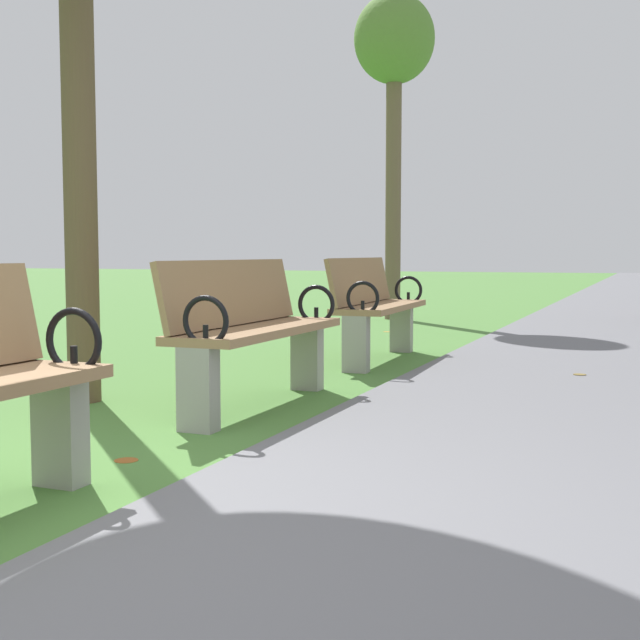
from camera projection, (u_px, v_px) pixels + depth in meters
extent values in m
plane|color=#4C7F38|center=(30.00, 557.00, 2.62)|extent=(80.00, 80.00, 0.00)
cube|color=slate|center=(636.00, 295.00, 18.78)|extent=(2.63, 44.00, 0.02)
cube|color=#99968E|center=(60.00, 431.00, 3.42)|extent=(0.20, 0.12, 0.45)
torus|color=black|center=(74.00, 341.00, 3.38)|extent=(0.27, 0.03, 0.27)
cylinder|color=black|center=(74.00, 361.00, 3.39)|extent=(0.03, 0.03, 0.12)
cube|color=#93704C|center=(260.00, 330.00, 5.12)|extent=(0.44, 1.60, 0.05)
cube|color=#93704C|center=(231.00, 293.00, 5.17)|extent=(0.12, 1.60, 0.40)
cube|color=#99968E|center=(198.00, 389.00, 4.45)|extent=(0.20, 0.12, 0.45)
cube|color=#99968E|center=(307.00, 357.00, 5.82)|extent=(0.20, 0.12, 0.45)
torus|color=black|center=(206.00, 321.00, 4.38)|extent=(0.27, 0.03, 0.27)
cylinder|color=black|center=(206.00, 336.00, 4.39)|extent=(0.03, 0.03, 0.12)
torus|color=black|center=(316.00, 304.00, 5.79)|extent=(0.27, 0.03, 0.27)
cylinder|color=black|center=(316.00, 316.00, 5.79)|extent=(0.03, 0.03, 0.12)
cube|color=#93704C|center=(381.00, 307.00, 7.34)|extent=(0.51, 1.62, 0.05)
cube|color=#93704C|center=(360.00, 281.00, 7.39)|extent=(0.19, 1.60, 0.40)
cube|color=#99968E|center=(356.00, 344.00, 6.67)|extent=(0.20, 0.13, 0.45)
cube|color=#99968E|center=(401.00, 328.00, 8.06)|extent=(0.20, 0.13, 0.45)
torus|color=black|center=(363.00, 298.00, 6.60)|extent=(0.27, 0.04, 0.27)
cylinder|color=black|center=(363.00, 308.00, 6.61)|extent=(0.03, 0.03, 0.12)
torus|color=black|center=(408.00, 290.00, 8.03)|extent=(0.27, 0.04, 0.27)
cylinder|color=black|center=(408.00, 298.00, 8.03)|extent=(0.03, 0.03, 0.12)
cylinder|color=brown|center=(79.00, 111.00, 5.24)|extent=(0.21, 0.21, 3.64)
cylinder|color=brown|center=(393.00, 195.00, 11.96)|extent=(0.22, 0.22, 3.53)
ellipsoid|color=#5B8438|center=(394.00, 39.00, 11.79)|extent=(1.13, 1.13, 1.24)
cylinder|color=#BC842D|center=(281.00, 335.00, 9.69)|extent=(0.12, 0.12, 0.00)
cylinder|color=brown|center=(580.00, 374.00, 6.40)|extent=(0.13, 0.13, 0.00)
cylinder|color=#BC842D|center=(387.00, 332.00, 10.12)|extent=(0.12, 0.12, 0.00)
cylinder|color=#93511E|center=(126.00, 460.00, 3.84)|extent=(0.13, 0.13, 0.00)
cylinder|color=brown|center=(365.00, 335.00, 9.66)|extent=(0.13, 0.13, 0.00)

